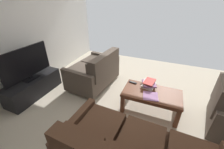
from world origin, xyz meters
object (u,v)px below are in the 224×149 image
object	(u,v)px
tv_remote	(133,82)
flat_tv	(26,64)
tv_stand	(34,87)
loose_magazine	(151,96)
loveseat_near	(95,71)
coffee_table	(152,95)
book_stack	(149,84)

from	to	relation	value
tv_remote	flat_tv	bearing A→B (deg)	17.37
tv_stand	loose_magazine	size ratio (longest dim) A/B	4.66
tv_stand	tv_remote	distance (m)	2.20
loveseat_near	coffee_table	xyz separation A→B (m)	(-1.42, 0.43, -0.01)
coffee_table	tv_stand	size ratio (longest dim) A/B	0.85
loose_magazine	flat_tv	bearing A→B (deg)	-3.02
tv_remote	loose_magazine	size ratio (longest dim) A/B	0.62
flat_tv	loose_magazine	world-z (taller)	flat_tv
coffee_table	tv_remote	xyz separation A→B (m)	(0.41, -0.18, 0.08)
coffee_table	tv_remote	world-z (taller)	tv_remote
coffee_table	book_stack	size ratio (longest dim) A/B	3.12
coffee_table	tv_stand	world-z (taller)	coffee_table
loveseat_near	book_stack	world-z (taller)	loveseat_near
coffee_table	tv_stand	xyz separation A→B (m)	(2.50, 0.47, -0.15)
flat_tv	book_stack	world-z (taller)	flat_tv
coffee_table	flat_tv	world-z (taller)	flat_tv
tv_stand	loose_magazine	distance (m)	2.53
tv_stand	loveseat_near	bearing A→B (deg)	-140.05
loveseat_near	flat_tv	bearing A→B (deg)	39.93
tv_stand	book_stack	distance (m)	2.51
coffee_table	book_stack	xyz separation A→B (m)	(0.10, -0.18, 0.12)
loveseat_near	flat_tv	xyz separation A→B (m)	(1.08, 0.90, 0.41)
flat_tv	loose_magazine	bearing A→B (deg)	-172.05
flat_tv	tv_remote	size ratio (longest dim) A/B	6.56
tv_stand	book_stack	bearing A→B (deg)	-164.71
tv_stand	book_stack	size ratio (longest dim) A/B	3.66
loveseat_near	coffee_table	bearing A→B (deg)	163.18
coffee_table	tv_stand	distance (m)	2.55
tv_stand	loose_magazine	world-z (taller)	loose_magazine
tv_stand	tv_remote	size ratio (longest dim) A/B	7.51
tv_stand	loose_magazine	bearing A→B (deg)	-172.02
book_stack	loose_magazine	world-z (taller)	book_stack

